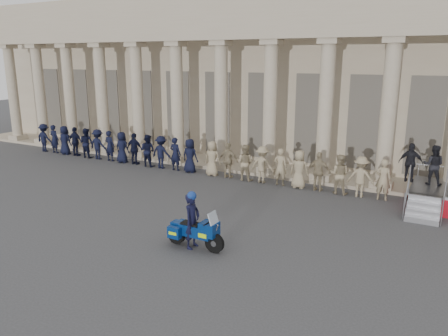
# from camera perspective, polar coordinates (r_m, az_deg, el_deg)

# --- Properties ---
(ground) EXTENTS (90.00, 90.00, 0.00)m
(ground) POSITION_cam_1_polar(r_m,az_deg,el_deg) (15.18, -10.78, -7.26)
(ground) COLOR #3C3C3E
(ground) RESTS_ON ground
(building) EXTENTS (40.00, 12.50, 9.00)m
(building) POSITION_cam_1_polar(r_m,az_deg,el_deg) (27.18, 9.11, 12.01)
(building) COLOR tan
(building) RESTS_ON ground
(officer_rank) EXTENTS (20.23, 0.63, 1.67)m
(officer_rank) POSITION_cam_1_polar(r_m,az_deg,el_deg) (21.82, -6.13, 1.81)
(officer_rank) COLOR black
(officer_rank) RESTS_ON ground
(motorcycle) EXTENTS (1.92, 0.79, 1.24)m
(motorcycle) POSITION_cam_1_polar(r_m,az_deg,el_deg) (13.01, -3.75, -8.23)
(motorcycle) COLOR black
(motorcycle) RESTS_ON ground
(rider) EXTENTS (0.40, 0.61, 1.75)m
(rider) POSITION_cam_1_polar(r_m,az_deg,el_deg) (12.94, -4.18, -6.76)
(rider) COLOR black
(rider) RESTS_ON ground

